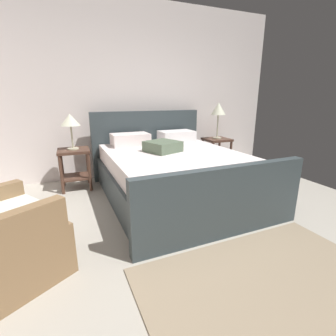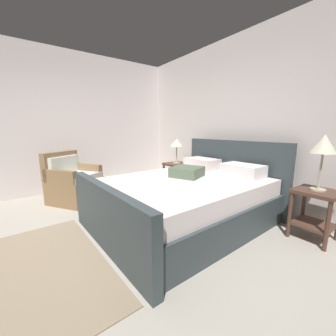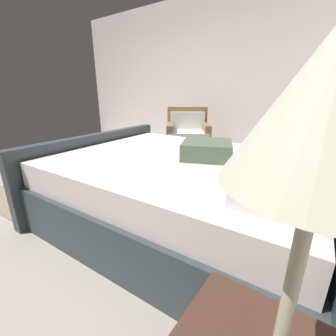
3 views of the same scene
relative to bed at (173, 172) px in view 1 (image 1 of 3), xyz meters
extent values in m
cube|color=#A9A296|center=(-0.12, -1.54, -0.35)|extent=(4.96, 5.59, 0.02)
cube|color=silver|center=(-0.12, 1.32, 1.08)|extent=(5.08, 0.12, 2.84)
cube|color=#333D40|center=(0.00, -0.05, -0.14)|extent=(1.83, 2.19, 0.40)
cube|color=#333D40|center=(-0.04, 1.06, 0.22)|extent=(1.87, 0.17, 1.11)
cube|color=#333D40|center=(0.05, -1.16, 0.02)|extent=(1.87, 0.17, 0.72)
cube|color=silver|center=(0.00, -0.05, 0.17)|extent=(1.74, 2.12, 0.22)
cube|color=silver|center=(-0.42, 0.71, 0.37)|extent=(0.57, 0.38, 0.18)
cube|color=silver|center=(0.36, 0.74, 0.37)|extent=(0.57, 0.38, 0.18)
cube|color=#54644E|center=(-0.11, 0.10, 0.35)|extent=(0.52, 0.52, 0.14)
cube|color=#4A3024|center=(1.25, 0.91, 0.24)|extent=(0.44, 0.44, 0.04)
cube|color=#4A3024|center=(1.25, 0.91, -0.16)|extent=(0.40, 0.40, 0.02)
cylinder|color=#4A3024|center=(1.06, 0.72, -0.06)|extent=(0.04, 0.04, 0.56)
cylinder|color=#4A3024|center=(1.44, 0.72, -0.06)|extent=(0.04, 0.04, 0.56)
cylinder|color=#4A3024|center=(1.06, 1.10, -0.06)|extent=(0.04, 0.04, 0.56)
cylinder|color=#4A3024|center=(1.44, 1.10, -0.06)|extent=(0.04, 0.04, 0.56)
cylinder|color=#B7B293|center=(1.25, 0.91, 0.27)|extent=(0.16, 0.16, 0.02)
cylinder|color=#B7B293|center=(1.25, 0.91, 0.48)|extent=(0.02, 0.02, 0.41)
cone|color=beige|center=(1.25, 0.91, 0.80)|extent=(0.26, 0.26, 0.21)
cube|color=#4A3024|center=(-1.25, 0.81, 0.24)|extent=(0.44, 0.44, 0.04)
cube|color=#4A3024|center=(-1.25, 0.81, -0.16)|extent=(0.40, 0.40, 0.02)
cylinder|color=#4A3024|center=(-1.44, 0.62, -0.06)|extent=(0.04, 0.04, 0.56)
cylinder|color=#4A3024|center=(-1.06, 0.62, -0.06)|extent=(0.04, 0.04, 0.56)
cylinder|color=#4A3024|center=(-1.44, 1.00, -0.06)|extent=(0.04, 0.04, 0.56)
cylinder|color=#4A3024|center=(-1.06, 1.00, -0.06)|extent=(0.04, 0.04, 0.56)
cylinder|color=#B7B293|center=(-1.25, 0.81, 0.27)|extent=(0.16, 0.16, 0.02)
cylinder|color=#B7B293|center=(-1.25, 0.81, 0.44)|extent=(0.02, 0.02, 0.32)
cone|color=beige|center=(-1.25, 0.81, 0.68)|extent=(0.27, 0.27, 0.17)
cube|color=olive|center=(-1.80, -1.07, -0.13)|extent=(1.00, 1.00, 0.42)
cube|color=olive|center=(-1.63, -1.33, 0.19)|extent=(0.60, 0.44, 0.22)
cube|color=gray|center=(0.00, -1.84, -0.34)|extent=(1.94, 1.23, 0.01)
camera|label=1|loc=(-1.24, -2.96, 0.98)|focal=26.18mm
camera|label=2|loc=(2.10, -1.86, 0.96)|focal=22.28mm
camera|label=3|loc=(1.60, 0.91, 0.81)|focal=24.22mm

